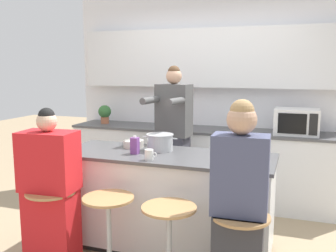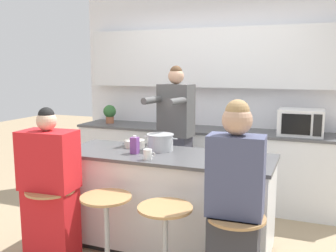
{
  "view_description": "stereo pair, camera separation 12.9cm",
  "coord_description": "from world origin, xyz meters",
  "px_view_note": "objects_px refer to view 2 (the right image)",
  "views": [
    {
      "loc": [
        1.15,
        -3.18,
        1.7
      ],
      "look_at": [
        0.0,
        0.07,
        1.16
      ],
      "focal_mm": 40.0,
      "sensor_mm": 36.0,
      "label": 1
    },
    {
      "loc": [
        1.27,
        -3.13,
        1.7
      ],
      "look_at": [
        0.0,
        0.07,
        1.16
      ],
      "focal_mm": 40.0,
      "sensor_mm": 36.0,
      "label": 2
    }
  ],
  "objects_px": {
    "person_wrapped_blanket": "(50,191)",
    "potted_plant": "(110,113)",
    "person_cooking": "(176,145)",
    "coffee_cup_near": "(148,155)",
    "kitchen_island": "(165,200)",
    "bar_stool_center_left": "(107,228)",
    "bar_stool_center_right": "(165,241)",
    "bar_stool_leftmost": "(52,220)",
    "microwave": "(301,122)",
    "juice_carton": "(135,145)",
    "person_seated_near": "(235,212)",
    "fruit_bowl": "(134,143)",
    "cooking_pot": "(160,142)"
  },
  "relations": [
    {
      "from": "cooking_pot",
      "to": "fruit_bowl",
      "type": "xyz_separation_m",
      "value": [
        -0.3,
        0.05,
        -0.05
      ]
    },
    {
      "from": "person_seated_near",
      "to": "coffee_cup_near",
      "type": "distance_m",
      "value": 0.95
    },
    {
      "from": "kitchen_island",
      "to": "person_cooking",
      "type": "xyz_separation_m",
      "value": [
        -0.14,
        0.66,
        0.4
      ]
    },
    {
      "from": "coffee_cup_near",
      "to": "microwave",
      "type": "distance_m",
      "value": 2.01
    },
    {
      "from": "fruit_bowl",
      "to": "juice_carton",
      "type": "bearing_deg",
      "value": -62.78
    },
    {
      "from": "kitchen_island",
      "to": "person_wrapped_blanket",
      "type": "xyz_separation_m",
      "value": [
        -0.82,
        -0.63,
        0.18
      ]
    },
    {
      "from": "bar_stool_center_left",
      "to": "potted_plant",
      "type": "bearing_deg",
      "value": 119.35
    },
    {
      "from": "person_wrapped_blanket",
      "to": "potted_plant",
      "type": "relative_size",
      "value": 5.39
    },
    {
      "from": "potted_plant",
      "to": "bar_stool_center_right",
      "type": "bearing_deg",
      "value": -50.9
    },
    {
      "from": "microwave",
      "to": "potted_plant",
      "type": "distance_m",
      "value": 2.52
    },
    {
      "from": "bar_stool_leftmost",
      "to": "fruit_bowl",
      "type": "distance_m",
      "value": 1.06
    },
    {
      "from": "microwave",
      "to": "person_cooking",
      "type": "bearing_deg",
      "value": -151.39
    },
    {
      "from": "bar_stool_center_left",
      "to": "fruit_bowl",
      "type": "relative_size",
      "value": 3.28
    },
    {
      "from": "juice_carton",
      "to": "microwave",
      "type": "relative_size",
      "value": 0.34
    },
    {
      "from": "person_wrapped_blanket",
      "to": "potted_plant",
      "type": "height_order",
      "value": "person_wrapped_blanket"
    },
    {
      "from": "bar_stool_leftmost",
      "to": "person_seated_near",
      "type": "relative_size",
      "value": 0.45
    },
    {
      "from": "person_cooking",
      "to": "coffee_cup_near",
      "type": "xyz_separation_m",
      "value": [
        0.09,
        -0.93,
        0.1
      ]
    },
    {
      "from": "juice_carton",
      "to": "potted_plant",
      "type": "bearing_deg",
      "value": 127.39
    },
    {
      "from": "bar_stool_leftmost",
      "to": "microwave",
      "type": "height_order",
      "value": "microwave"
    },
    {
      "from": "bar_stool_leftmost",
      "to": "bar_stool_center_right",
      "type": "distance_m",
      "value": 1.06
    },
    {
      "from": "cooking_pot",
      "to": "microwave",
      "type": "relative_size",
      "value": 0.7
    },
    {
      "from": "person_seated_near",
      "to": "fruit_bowl",
      "type": "distance_m",
      "value": 1.45
    },
    {
      "from": "bar_stool_center_left",
      "to": "juice_carton",
      "type": "bearing_deg",
      "value": 90.07
    },
    {
      "from": "person_seated_near",
      "to": "microwave",
      "type": "relative_size",
      "value": 3.02
    },
    {
      "from": "bar_stool_leftmost",
      "to": "coffee_cup_near",
      "type": "distance_m",
      "value": 1.01
    },
    {
      "from": "bar_stool_center_right",
      "to": "cooking_pot",
      "type": "distance_m",
      "value": 1.04
    },
    {
      "from": "bar_stool_center_right",
      "to": "kitchen_island",
      "type": "bearing_deg",
      "value": 112.02
    },
    {
      "from": "bar_stool_center_left",
      "to": "microwave",
      "type": "xyz_separation_m",
      "value": [
        1.39,
        1.97,
        0.69
      ]
    },
    {
      "from": "kitchen_island",
      "to": "person_cooking",
      "type": "bearing_deg",
      "value": 102.13
    },
    {
      "from": "person_wrapped_blanket",
      "to": "microwave",
      "type": "height_order",
      "value": "person_wrapped_blanket"
    },
    {
      "from": "bar_stool_center_right",
      "to": "microwave",
      "type": "bearing_deg",
      "value": 66.81
    },
    {
      "from": "person_cooking",
      "to": "person_wrapped_blanket",
      "type": "relative_size",
      "value": 1.25
    },
    {
      "from": "person_wrapped_blanket",
      "to": "coffee_cup_near",
      "type": "bearing_deg",
      "value": 20.55
    },
    {
      "from": "bar_stool_center_left",
      "to": "bar_stool_center_right",
      "type": "bearing_deg",
      "value": -3.8
    },
    {
      "from": "bar_stool_center_left",
      "to": "coffee_cup_near",
      "type": "distance_m",
      "value": 0.7
    },
    {
      "from": "coffee_cup_near",
      "to": "bar_stool_leftmost",
      "type": "bearing_deg",
      "value": -153.05
    },
    {
      "from": "person_cooking",
      "to": "coffee_cup_near",
      "type": "bearing_deg",
      "value": -77.43
    },
    {
      "from": "person_cooking",
      "to": "bar_stool_center_left",
      "type": "bearing_deg",
      "value": -88.5
    },
    {
      "from": "kitchen_island",
      "to": "potted_plant",
      "type": "relative_size",
      "value": 7.82
    },
    {
      "from": "fruit_bowl",
      "to": "person_cooking",
      "type": "bearing_deg",
      "value": 62.06
    },
    {
      "from": "bar_stool_leftmost",
      "to": "fruit_bowl",
      "type": "xyz_separation_m",
      "value": [
        0.4,
        0.82,
        0.55
      ]
    },
    {
      "from": "person_seated_near",
      "to": "fruit_bowl",
      "type": "height_order",
      "value": "person_seated_near"
    },
    {
      "from": "bar_stool_center_right",
      "to": "bar_stool_leftmost",
      "type": "bearing_deg",
      "value": 179.45
    },
    {
      "from": "person_seated_near",
      "to": "person_cooking",
      "type": "bearing_deg",
      "value": 123.33
    },
    {
      "from": "bar_stool_center_right",
      "to": "person_seated_near",
      "type": "relative_size",
      "value": 0.45
    },
    {
      "from": "bar_stool_center_right",
      "to": "coffee_cup_near",
      "type": "height_order",
      "value": "coffee_cup_near"
    },
    {
      "from": "coffee_cup_near",
      "to": "potted_plant",
      "type": "xyz_separation_m",
      "value": [
        -1.34,
        1.65,
        0.12
      ]
    },
    {
      "from": "bar_stool_center_left",
      "to": "potted_plant",
      "type": "relative_size",
      "value": 2.64
    },
    {
      "from": "bar_stool_center_right",
      "to": "juice_carton",
      "type": "height_order",
      "value": "juice_carton"
    },
    {
      "from": "potted_plant",
      "to": "microwave",
      "type": "bearing_deg",
      "value": -0.79
    }
  ]
}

